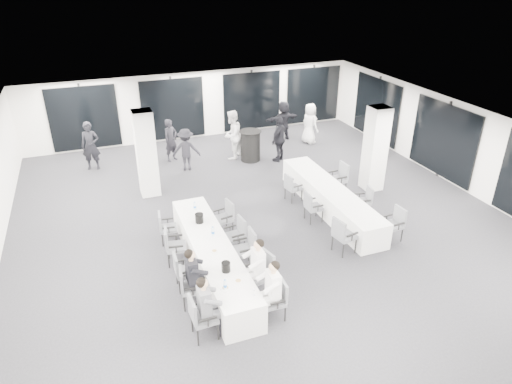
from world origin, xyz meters
TOP-DOWN VIEW (x-y plane):
  - room at (0.89, 1.11)m, footprint 14.04×16.04m
  - column_left at (-2.80, 3.20)m, footprint 0.60×0.60m
  - column_right at (4.20, 1.00)m, footprint 0.60×0.60m
  - banquet_table_main at (-2.03, -1.57)m, footprint 0.90×5.00m
  - banquet_table_side at (2.14, 0.13)m, footprint 0.90×5.00m
  - cocktail_table at (1.24, 4.70)m, footprint 0.84×0.84m
  - chair_main_left_near at (-2.87, -3.67)m, footprint 0.52×0.58m
  - chair_main_left_second at (-2.86, -2.63)m, footprint 0.55×0.59m
  - chair_main_left_mid at (-2.86, -2.01)m, footprint 0.48×0.53m
  - chair_main_left_fourth at (-2.87, -0.94)m, footprint 0.57×0.61m
  - chair_main_left_far at (-2.86, 0.07)m, footprint 0.51×0.55m
  - chair_main_right_near at (-1.20, -3.66)m, footprint 0.47×0.52m
  - chair_main_right_second at (-1.19, -2.77)m, footprint 0.64×0.66m
  - chair_main_right_mid at (-1.19, -1.73)m, footprint 0.51×0.57m
  - chair_main_right_fourth at (-1.20, -0.99)m, footprint 0.53×0.58m
  - chair_main_right_far at (-1.20, 0.01)m, footprint 0.55×0.59m
  - chair_side_left_near at (1.31, -2.02)m, footprint 0.60×0.63m
  - chair_side_left_mid at (1.31, -0.28)m, footprint 0.46×0.52m
  - chair_side_left_far at (1.32, 1.11)m, footprint 0.53×0.56m
  - chair_side_right_near at (2.98, -1.95)m, footprint 0.51×0.56m
  - chair_side_right_mid at (2.97, -0.49)m, footprint 0.53×0.57m
  - chair_side_right_far at (2.98, 1.04)m, footprint 0.54×0.61m
  - seated_guest_a at (-2.70, -3.67)m, footprint 0.50×0.38m
  - seated_guest_b at (-2.70, -2.64)m, footprint 0.50×0.38m
  - seated_guest_c at (-1.36, -3.66)m, footprint 0.50×0.38m
  - seated_guest_d at (-1.36, -2.79)m, footprint 0.50×0.38m
  - standing_guest_a at (-1.57, 5.74)m, footprint 0.86×0.82m
  - standing_guest_b at (0.67, 5.15)m, footprint 1.17×1.16m
  - standing_guest_c at (-1.23, 4.69)m, footprint 1.24×0.83m
  - standing_guest_d at (2.26, 4.27)m, footprint 1.32×1.22m
  - standing_guest_e at (4.20, 5.63)m, footprint 0.79×1.03m
  - standing_guest_f at (3.34, 6.39)m, footprint 1.81×0.91m
  - standing_guest_g at (-4.43, 5.97)m, footprint 0.85×0.74m
  - standing_guest_h at (6.20, 3.44)m, footprint 0.88×0.99m
  - ice_bucket_near at (-2.03, -2.72)m, footprint 0.20×0.20m
  - ice_bucket_far at (-2.05, -0.47)m, footprint 0.22×0.22m
  - water_bottle_a at (-2.23, -3.30)m, footprint 0.07×0.07m
  - water_bottle_b at (-1.90, -1.22)m, footprint 0.08×0.08m
  - water_bottle_c at (-1.99, 0.24)m, footprint 0.07×0.07m
  - plate_a at (-2.22, -3.27)m, footprint 0.21×0.21m
  - plate_b at (-1.89, -3.14)m, footprint 0.20×0.20m
  - plate_c at (-2.05, -1.88)m, footprint 0.18×0.18m
  - wine_glass at (-1.74, -3.69)m, footprint 0.07×0.07m

SIDE VIEW (x-z plane):
  - banquet_table_main at x=-2.03m, z-range 0.00..0.75m
  - banquet_table_side at x=2.14m, z-range 0.00..0.75m
  - chair_main_left_far at x=-2.86m, z-range 0.06..0.96m
  - chair_side_left_far at x=1.32m, z-range 0.06..0.96m
  - chair_side_right_mid at x=2.97m, z-range 0.06..0.96m
  - chair_main_right_near at x=-1.20m, z-range 0.06..0.96m
  - chair_side_left_mid at x=1.31m, z-range 0.06..0.97m
  - chair_main_left_mid at x=-2.86m, z-range 0.07..0.99m
  - chair_main_right_far at x=-1.20m, z-range 0.07..1.01m
  - chair_side_right_near at x=2.98m, z-range 0.07..1.01m
  - chair_main_left_second at x=-2.86m, z-range 0.07..1.02m
  - chair_main_right_fourth at x=-1.20m, z-range 0.07..1.02m
  - chair_main_left_fourth at x=-2.87m, z-range 0.07..1.05m
  - chair_main_left_near at x=-2.87m, z-range 0.07..1.06m
  - chair_main_right_mid at x=-1.19m, z-range 0.07..1.08m
  - chair_side_left_near at x=1.31m, z-range 0.07..1.08m
  - chair_main_right_second at x=-1.19m, z-range 0.07..1.11m
  - cocktail_table at x=1.24m, z-range 0.01..1.18m
  - chair_side_right_far at x=2.98m, z-range 0.07..1.12m
  - plate_b at x=-1.89m, z-range 0.75..0.78m
  - plate_a at x=-2.22m, z-range 0.75..0.78m
  - plate_c at x=-2.05m, z-range 0.75..0.78m
  - seated_guest_a at x=-2.70m, z-range 0.09..1.53m
  - seated_guest_b at x=-2.70m, z-range 0.09..1.53m
  - seated_guest_c at x=-1.36m, z-range 0.09..1.53m
  - seated_guest_d at x=-1.36m, z-range 0.09..1.53m
  - ice_bucket_near at x=-2.03m, z-range 0.75..0.98m
  - water_bottle_c at x=-1.99m, z-range 0.75..0.98m
  - water_bottle_a at x=-2.23m, z-range 0.75..0.98m
  - water_bottle_b at x=-1.90m, z-range 0.75..1.00m
  - ice_bucket_far at x=-2.05m, z-range 0.75..1.00m
  - standing_guest_h at x=6.20m, z-range 0.00..1.75m
  - standing_guest_c at x=-1.23m, z-range 0.00..1.76m
  - wine_glass at x=-1.74m, z-range 0.79..0.97m
  - standing_guest_a at x=-1.57m, z-range 0.00..1.84m
  - standing_guest_f at x=3.34m, z-range 0.00..1.89m
  - standing_guest_e at x=4.20m, z-range 0.00..1.90m
  - standing_guest_d at x=2.26m, z-range 0.00..1.98m
  - standing_guest_g at x=-4.43m, z-range 0.00..2.01m
  - standing_guest_b at x=0.67m, z-range 0.00..2.13m
  - room at x=0.89m, z-range -0.03..2.81m
  - column_left at x=-2.80m, z-range 0.00..2.80m
  - column_right at x=4.20m, z-range 0.00..2.80m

